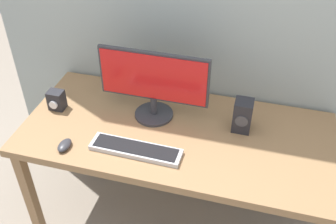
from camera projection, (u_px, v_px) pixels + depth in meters
The scene contains 8 objects.
ground_plane at pixel (175, 220), 2.63m from camera, with size 6.00×6.00×0.00m, color gray.
desk at pixel (176, 141), 2.20m from camera, with size 1.68×0.78×0.78m.
monitor at pixel (154, 82), 2.13m from camera, with size 0.60×0.22×0.40m.
keyboard_primary at pixel (136, 149), 2.02m from camera, with size 0.47×0.13×0.03m.
mouse at pixel (65, 145), 2.04m from camera, with size 0.06×0.10×0.03m, color #333338.
speaker_right at pixel (243, 115), 2.11m from camera, with size 0.10×0.10×0.18m.
audio_controller at pixel (56, 100), 2.28m from camera, with size 0.09×0.08×0.12m.
coffee_mug at pixel (122, 82), 2.44m from camera, with size 0.08×0.08×0.10m, color #337FD8.
Camera 1 is at (0.39, -1.58, 2.19)m, focal length 42.60 mm.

